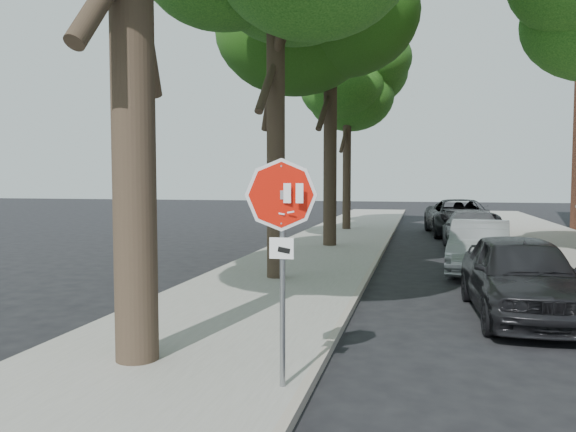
% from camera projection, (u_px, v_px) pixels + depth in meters
% --- Properties ---
extents(ground, '(120.00, 120.00, 0.00)m').
position_uv_depth(ground, '(343.00, 402.00, 6.28)').
color(ground, black).
rests_on(ground, ground).
extents(sidewalk_left, '(4.00, 55.00, 0.12)m').
position_uv_depth(sidewalk_left, '(317.00, 254.00, 18.51)').
color(sidewalk_left, gray).
rests_on(sidewalk_left, ground).
extents(curb_left, '(0.12, 55.00, 0.13)m').
position_uv_depth(curb_left, '(380.00, 255.00, 18.03)').
color(curb_left, '#9E9384').
rests_on(curb_left, ground).
extents(curb_right, '(0.12, 55.00, 0.13)m').
position_uv_depth(curb_right, '(526.00, 260.00, 17.02)').
color(curb_right, '#9E9384').
rests_on(curb_right, ground).
extents(stop_sign, '(0.76, 0.34, 2.61)m').
position_uv_depth(stop_sign, '(282.00, 228.00, 6.30)').
color(stop_sign, gray).
rests_on(stop_sign, sidewalk_left).
extents(tree_mid_b, '(5.88, 5.46, 10.36)m').
position_uv_depth(tree_mid_b, '(331.00, 26.00, 20.04)').
color(tree_mid_b, black).
rests_on(tree_mid_b, sidewalk_left).
extents(tree_far, '(5.29, 4.91, 9.33)m').
position_uv_depth(tree_far, '(347.00, 82.00, 26.95)').
color(tree_far, black).
rests_on(tree_far, sidewalk_left).
extents(car_a, '(2.00, 4.51, 1.51)m').
position_uv_depth(car_a, '(521.00, 276.00, 10.15)').
color(car_a, black).
rests_on(car_a, ground).
extents(car_b, '(1.98, 4.38, 1.39)m').
position_uv_depth(car_b, '(480.00, 247.00, 15.01)').
color(car_b, '#96989D').
rests_on(car_b, ground).
extents(car_c, '(2.01, 4.84, 1.40)m').
position_uv_depth(car_c, '(473.00, 231.00, 19.64)').
color(car_c, '#4F5054').
rests_on(car_c, ground).
extents(car_d, '(3.20, 6.06, 1.62)m').
position_uv_depth(car_d, '(460.00, 217.00, 25.12)').
color(car_d, black).
rests_on(car_d, ground).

